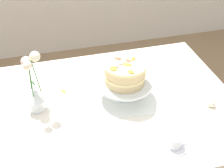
{
  "coord_description": "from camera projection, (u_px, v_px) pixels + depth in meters",
  "views": [
    {
      "loc": [
        -0.26,
        -1.17,
        1.78
      ],
      "look_at": [
        0.05,
        0.01,
        0.86
      ],
      "focal_mm": 49.04,
      "sensor_mm": 36.0,
      "label": 1
    }
  ],
  "objects": [
    {
      "name": "layer_cake",
      "position": [
        125.0,
        73.0,
        1.54
      ],
      "size": [
        0.22,
        0.22,
        0.12
      ],
      "color": "beige",
      "rests_on": "cake_stand"
    },
    {
      "name": "cake_stand",
      "position": [
        125.0,
        84.0,
        1.59
      ],
      "size": [
        0.29,
        0.29,
        0.1
      ],
      "color": "silver",
      "rests_on": "linen_napkin"
    },
    {
      "name": "linen_napkin",
      "position": [
        124.0,
        97.0,
        1.64
      ],
      "size": [
        0.36,
        0.36,
        0.0
      ],
      "primitive_type": "cube",
      "rotation": [
        0.0,
        0.0,
        -0.13
      ],
      "color": "white",
      "rests_on": "dining_table"
    },
    {
      "name": "loose_petal_0",
      "position": [
        64.0,
        92.0,
        1.67
      ],
      "size": [
        0.04,
        0.05,
        0.0
      ],
      "primitive_type": "ellipsoid",
      "rotation": [
        0.0,
        0.0,
        5.22
      ],
      "color": "yellow",
      "rests_on": "dining_table"
    },
    {
      "name": "dining_table",
      "position": [
        105.0,
        121.0,
        1.62
      ],
      "size": [
        1.4,
        1.0,
        0.74
      ],
      "color": "white",
      "rests_on": "ground"
    },
    {
      "name": "teacup",
      "position": [
        174.0,
        142.0,
        1.34
      ],
      "size": [
        0.13,
        0.13,
        0.06
      ],
      "color": "white",
      "rests_on": "dining_table"
    },
    {
      "name": "flower_vase",
      "position": [
        34.0,
        90.0,
        1.48
      ],
      "size": [
        0.11,
        0.11,
        0.33
      ],
      "color": "silver",
      "rests_on": "dining_table"
    },
    {
      "name": "fallen_rose",
      "position": [
        212.0,
        103.0,
        1.56
      ],
      "size": [
        0.12,
        0.12,
        0.04
      ],
      "color": "#2D6028",
      "rests_on": "dining_table"
    }
  ]
}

